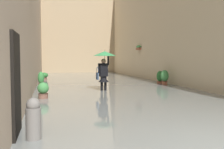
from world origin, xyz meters
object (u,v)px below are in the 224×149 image
(potted_plant_far_right, at_px, (44,76))
(potted_plant_near_left, at_px, (165,78))
(potted_plant_mid_left, at_px, (160,78))
(mooring_bollard, at_px, (33,123))
(potted_plant_mid_right, at_px, (43,92))
(person_wading, at_px, (104,62))
(potted_plant_near_right, at_px, (41,81))

(potted_plant_far_right, bearing_deg, potted_plant_near_left, 141.13)
(potted_plant_mid_left, height_order, potted_plant_near_left, potted_plant_near_left)
(potted_plant_near_left, bearing_deg, mooring_bollard, 52.33)
(potted_plant_mid_left, xyz_separation_m, potted_plant_mid_right, (6.79, 4.49, -0.06))
(potted_plant_far_right, bearing_deg, potted_plant_mid_left, 146.51)
(mooring_bollard, bearing_deg, potted_plant_far_right, -89.86)
(person_wading, relative_size, potted_plant_mid_right, 2.70)
(potted_plant_near_left, relative_size, mooring_bollard, 1.06)
(potted_plant_mid_right, bearing_deg, potted_plant_near_right, -87.45)
(potted_plant_mid_right, distance_m, mooring_bollard, 5.16)
(potted_plant_near_right, bearing_deg, mooring_bollard, 90.64)
(potted_plant_near_right, distance_m, potted_plant_far_right, 4.94)
(potted_plant_near_left, bearing_deg, person_wading, 23.53)
(person_wading, distance_m, potted_plant_near_left, 4.35)
(potted_plant_near_right, relative_size, potted_plant_mid_left, 1.06)
(potted_plant_far_right, relative_size, potted_plant_near_left, 0.66)
(person_wading, bearing_deg, mooring_bollard, 67.95)
(person_wading, bearing_deg, potted_plant_mid_left, -147.07)
(potted_plant_mid_right, height_order, mooring_bollard, mooring_bollard)
(person_wading, bearing_deg, potted_plant_mid_right, 34.28)
(potted_plant_near_right, relative_size, potted_plant_near_left, 0.96)
(potted_plant_far_right, bearing_deg, person_wading, 111.97)
(person_wading, distance_m, potted_plant_near_right, 3.84)
(potted_plant_mid_left, distance_m, potted_plant_near_left, 0.92)
(potted_plant_far_right, relative_size, potted_plant_mid_right, 0.86)
(person_wading, bearing_deg, potted_plant_near_left, -156.47)
(potted_plant_far_right, height_order, potted_plant_mid_left, potted_plant_mid_left)
(potted_plant_mid_right, bearing_deg, person_wading, -145.72)
(potted_plant_far_right, xyz_separation_m, mooring_bollard, (-0.04, 14.23, 0.09))
(potted_plant_near_right, distance_m, potted_plant_mid_left, 6.99)
(potted_plant_mid_left, bearing_deg, potted_plant_near_right, 3.02)
(potted_plant_far_right, xyz_separation_m, potted_plant_mid_left, (-6.91, 4.57, 0.09))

